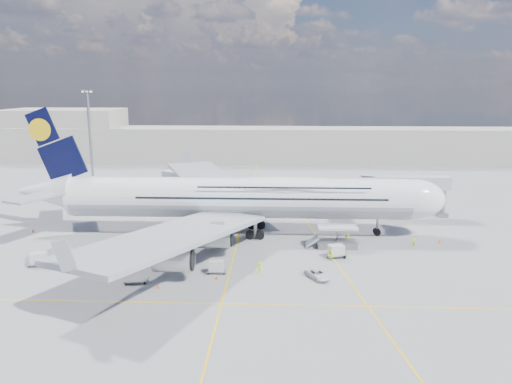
{
  "coord_description": "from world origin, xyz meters",
  "views": [
    {
      "loc": [
        6.86,
        -77.69,
        26.97
      ],
      "look_at": [
        3.13,
        8.0,
        8.27
      ],
      "focal_mm": 35.0,
      "sensor_mm": 36.0,
      "label": 1
    }
  ],
  "objects_px": {
    "crew_nose": "(414,242)",
    "cone_nose": "(440,241)",
    "cargo_loader": "(336,240)",
    "service_van": "(317,274)",
    "dolly_row_a": "(142,247)",
    "dolly_nose_near": "(216,267)",
    "dolly_nose_far": "(336,251)",
    "crew_loader": "(331,256)",
    "airliner": "(241,197)",
    "baggage_tug": "(185,261)",
    "dolly_row_b": "(135,261)",
    "catering_truck_inner": "(170,206)",
    "cone_wing_right_inner": "(217,277)",
    "cone_wing_left_inner": "(186,207)",
    "catering_truck_outer": "(176,180)",
    "cone_wing_left_outer": "(204,207)",
    "crew_wing": "(176,262)",
    "dolly_back": "(39,259)",
    "light_mast": "(90,140)",
    "crew_van": "(347,238)",
    "cone_wing_right_outer": "(158,287)",
    "jet_bridge": "(392,186)",
    "crew_tug": "(260,268)",
    "cone_tail": "(33,231)",
    "dolly_row_c": "(136,280)"
  },
  "relations": [
    {
      "from": "crew_nose",
      "to": "cone_nose",
      "type": "bearing_deg",
      "value": -16.72
    },
    {
      "from": "catering_truck_inner",
      "to": "cone_wing_right_inner",
      "type": "relative_size",
      "value": 10.19
    },
    {
      "from": "airliner",
      "to": "dolly_row_c",
      "type": "xyz_separation_m",
      "value": [
        -12.76,
        -23.76,
        -6.5
      ]
    },
    {
      "from": "dolly_row_a",
      "to": "cone_wing_right_inner",
      "type": "relative_size",
      "value": 5.06
    },
    {
      "from": "crew_wing",
      "to": "crew_van",
      "type": "xyz_separation_m",
      "value": [
        27.03,
        13.09,
        -0.14
      ]
    },
    {
      "from": "crew_nose",
      "to": "cone_nose",
      "type": "distance_m",
      "value": 5.8
    },
    {
      "from": "cone_wing_left_outer",
      "to": "catering_truck_inner",
      "type": "bearing_deg",
      "value": -145.27
    },
    {
      "from": "catering_truck_inner",
      "to": "crew_loader",
      "type": "height_order",
      "value": "catering_truck_inner"
    },
    {
      "from": "crew_loader",
      "to": "cone_wing_right_outer",
      "type": "relative_size",
      "value": 3.33
    },
    {
      "from": "dolly_row_a",
      "to": "cone_wing_left_inner",
      "type": "bearing_deg",
      "value": 82.4
    },
    {
      "from": "dolly_nose_far",
      "to": "cone_tail",
      "type": "relative_size",
      "value": 5.84
    },
    {
      "from": "dolly_row_b",
      "to": "crew_wing",
      "type": "height_order",
      "value": "crew_wing"
    },
    {
      "from": "dolly_nose_far",
      "to": "catering_truck_inner",
      "type": "distance_m",
      "value": 41.51
    },
    {
      "from": "service_van",
      "to": "crew_nose",
      "type": "relative_size",
      "value": 2.35
    },
    {
      "from": "crew_loader",
      "to": "crew_nose",
      "type": "bearing_deg",
      "value": 50.1
    },
    {
      "from": "light_mast",
      "to": "cone_wing_left_outer",
      "type": "distance_m",
      "value": 37.07
    },
    {
      "from": "airliner",
      "to": "crew_van",
      "type": "xyz_separation_m",
      "value": [
        18.71,
        -4.84,
        -6.03
      ]
    },
    {
      "from": "light_mast",
      "to": "catering_truck_outer",
      "type": "relative_size",
      "value": 3.09
    },
    {
      "from": "dolly_nose_near",
      "to": "cone_wing_right_outer",
      "type": "xyz_separation_m",
      "value": [
        -7.18,
        -5.86,
        -0.73
      ]
    },
    {
      "from": "dolly_row_a",
      "to": "dolly_row_c",
      "type": "xyz_separation_m",
      "value": [
        3.06,
        -14.16,
        0.04
      ]
    },
    {
      "from": "crew_loader",
      "to": "cone_wing_right_inner",
      "type": "xyz_separation_m",
      "value": [
        -16.8,
        -8.11,
        -0.57
      ]
    },
    {
      "from": "light_mast",
      "to": "baggage_tug",
      "type": "height_order",
      "value": "light_mast"
    },
    {
      "from": "crew_wing",
      "to": "dolly_nose_near",
      "type": "bearing_deg",
      "value": -99.31
    },
    {
      "from": "crew_tug",
      "to": "crew_van",
      "type": "bearing_deg",
      "value": 30.07
    },
    {
      "from": "airliner",
      "to": "baggage_tug",
      "type": "bearing_deg",
      "value": -113.09
    },
    {
      "from": "airliner",
      "to": "crew_loader",
      "type": "height_order",
      "value": "airliner"
    },
    {
      "from": "dolly_row_a",
      "to": "baggage_tug",
      "type": "xyz_separation_m",
      "value": [
        8.56,
        -7.41,
        0.53
      ]
    },
    {
      "from": "light_mast",
      "to": "dolly_row_b",
      "type": "relative_size",
      "value": 8.28
    },
    {
      "from": "dolly_back",
      "to": "dolly_nose_far",
      "type": "distance_m",
      "value": 45.66
    },
    {
      "from": "cargo_loader",
      "to": "cone_nose",
      "type": "bearing_deg",
      "value": 10.06
    },
    {
      "from": "jet_bridge",
      "to": "cone_wing_right_outer",
      "type": "distance_m",
      "value": 53.69
    },
    {
      "from": "dolly_back",
      "to": "cone_nose",
      "type": "bearing_deg",
      "value": -4.23
    },
    {
      "from": "crew_nose",
      "to": "crew_tug",
      "type": "distance_m",
      "value": 28.84
    },
    {
      "from": "dolly_row_a",
      "to": "dolly_nose_near",
      "type": "xyz_separation_m",
      "value": [
        13.7,
        -10.08,
        0.65
      ]
    },
    {
      "from": "crew_loader",
      "to": "cone_nose",
      "type": "relative_size",
      "value": 2.8
    },
    {
      "from": "dolly_nose_far",
      "to": "crew_loader",
      "type": "bearing_deg",
      "value": -139.54
    },
    {
      "from": "catering_truck_outer",
      "to": "crew_nose",
      "type": "relative_size",
      "value": 4.47
    },
    {
      "from": "cone_wing_left_outer",
      "to": "cone_tail",
      "type": "xyz_separation_m",
      "value": [
        -28.94,
        -19.5,
        0.02
      ]
    },
    {
      "from": "crew_loader",
      "to": "cone_wing_right_inner",
      "type": "relative_size",
      "value": 2.91
    },
    {
      "from": "dolly_row_b",
      "to": "catering_truck_inner",
      "type": "bearing_deg",
      "value": 69.33
    },
    {
      "from": "airliner",
      "to": "dolly_nose_far",
      "type": "bearing_deg",
      "value": -37.17
    },
    {
      "from": "cone_wing_right_inner",
      "to": "cone_tail",
      "type": "relative_size",
      "value": 0.97
    },
    {
      "from": "dolly_back",
      "to": "crew_wing",
      "type": "distance_m",
      "value": 20.97
    },
    {
      "from": "dolly_back",
      "to": "baggage_tug",
      "type": "relative_size",
      "value": 1.13
    },
    {
      "from": "dolly_nose_far",
      "to": "cone_tail",
      "type": "distance_m",
      "value": 55.74
    },
    {
      "from": "cargo_loader",
      "to": "dolly_row_b",
      "type": "relative_size",
      "value": 2.77
    },
    {
      "from": "jet_bridge",
      "to": "crew_nose",
      "type": "distance_m",
      "value": 18.4
    },
    {
      "from": "airliner",
      "to": "cone_wing_right_inner",
      "type": "height_order",
      "value": "airliner"
    },
    {
      "from": "dolly_row_b",
      "to": "cone_wing_right_inner",
      "type": "xyz_separation_m",
      "value": [
        13.27,
        -5.78,
        -0.02
      ]
    },
    {
      "from": "cargo_loader",
      "to": "dolly_back",
      "type": "bearing_deg",
      "value": -166.9
    }
  ]
}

